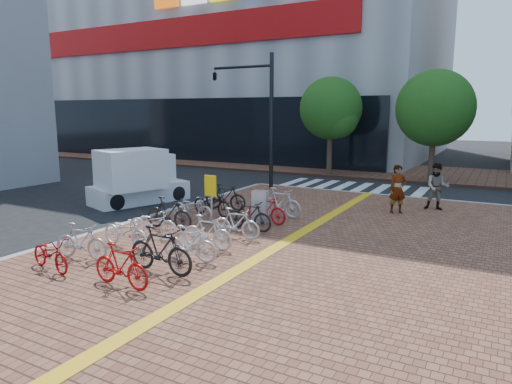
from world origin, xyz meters
The scene contains 30 objects.
ground centered at (0.00, 0.00, 0.00)m, with size 120.00×120.00×0.00m, color black.
sidewalk centered at (3.00, -5.00, 0.07)m, with size 14.00×34.00×0.15m, color brown.
tactile_strip centered at (2.00, -5.00, 0.16)m, with size 0.40×34.00×0.01m, color gold.
kerb_north centered at (3.00, 12.00, 0.08)m, with size 14.00×0.25×0.15m, color gray.
far_sidewalk centered at (0.00, 21.00, 0.07)m, with size 70.00×8.00×0.15m, color brown.
department_store centered at (-15.99, 31.95, 13.98)m, with size 36.00×24.27×28.00m.
crosswalk centered at (0.50, 14.00, 0.01)m, with size 7.50×4.00×0.01m.
street_trees centered at (5.04, 17.45, 4.10)m, with size 16.20×4.60×6.35m.
bike_0 centered at (-2.08, -2.47, 0.57)m, with size 0.56×1.60×0.84m, color #9D0B0D.
bike_1 centered at (-2.10, -1.50, 0.64)m, with size 0.46×1.63×0.98m, color #AAA9AE.
bike_2 centered at (-1.87, -0.11, 0.61)m, with size 0.62×1.77×0.93m, color silver.
bike_3 centered at (-1.94, 1.12, 0.59)m, with size 0.59×1.68×0.88m, color silver.
bike_4 centered at (-2.08, 2.09, 0.69)m, with size 0.51×1.81×1.09m, color black.
bike_5 centered at (-2.09, 3.39, 0.64)m, with size 0.64×1.85×0.97m, color #B1B1B6.
bike_6 centered at (-1.95, 4.46, 0.64)m, with size 0.65×1.85×0.97m, color black.
bike_7 centered at (-2.03, 5.52, 0.67)m, with size 0.49×1.75×1.05m, color black.
bike_8 centered at (0.26, -2.44, 0.65)m, with size 0.47×1.65×0.99m, color #B80E0D.
bike_9 centered at (0.45, -1.32, 0.73)m, with size 0.54×1.92×1.15m, color black.
bike_10 centered at (0.53, -0.25, 0.63)m, with size 0.45×1.58×0.95m, color silver.
bike_11 centered at (0.30, 0.88, 0.64)m, with size 0.46×1.62×0.98m, color silver.
bike_12 centered at (0.48, 2.19, 0.63)m, with size 0.45×1.59×0.95m, color silver.
bike_13 centered at (0.35, 3.20, 0.65)m, with size 0.47×1.67×1.01m, color black.
bike_14 centered at (0.41, 4.36, 0.64)m, with size 0.46×1.63×0.98m, color red.
bike_15 centered at (0.37, 5.49, 0.69)m, with size 0.51×1.81×1.09m, color silver.
pedestrian_a centered at (4.08, 8.25, 1.08)m, with size 0.68×0.45×1.87m, color gray.
pedestrian_b centered at (5.34, 9.58, 1.08)m, with size 0.91×0.71×1.87m, color #494C5D.
utility_box centered at (0.15, 4.37, 0.72)m, with size 0.52×0.38×1.14m, color #B6B6BB.
yellow_sign centered at (-1.31, 3.45, 1.33)m, with size 0.46×0.11×1.70m.
traffic_light_pole centered at (-4.35, 11.05, 4.78)m, with size 3.60×1.39×6.70m.
box_truck centered at (-6.68, 5.54, 1.14)m, with size 3.08×4.56×2.43m.
Camera 1 is at (7.59, -9.52, 4.06)m, focal length 32.00 mm.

